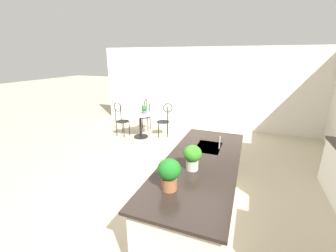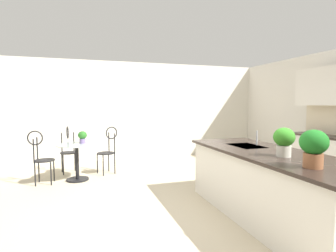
{
  "view_description": "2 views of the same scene",
  "coord_description": "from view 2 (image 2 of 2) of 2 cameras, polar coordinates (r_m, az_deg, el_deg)",
  "views": [
    {
      "loc": [
        3.22,
        1.42,
        2.4
      ],
      "look_at": [
        -0.97,
        -0.16,
        0.97
      ],
      "focal_mm": 23.41,
      "sensor_mm": 36.0,
      "label": 1
    },
    {
      "loc": [
        3.17,
        -1.51,
        1.55
      ],
      "look_at": [
        -1.27,
        -0.07,
        1.16
      ],
      "focal_mm": 28.48,
      "sensor_mm": 36.0,
      "label": 2
    }
  ],
  "objects": [
    {
      "name": "potted_plant_on_table",
      "position": [
        5.74,
        -17.84,
        -2.14
      ],
      "size": [
        0.18,
        0.18,
        0.25
      ],
      "color": "#7A669E",
      "rests_on": "bistro_table"
    },
    {
      "name": "chair_by_island",
      "position": [
        5.71,
        -25.56,
        -5.57
      ],
      "size": [
        0.41,
        0.5,
        1.04
      ],
      "color": "black",
      "rests_on": "ground"
    },
    {
      "name": "potted_plant_counter_far",
      "position": [
        2.99,
        28.73,
        -3.78
      ],
      "size": [
        0.27,
        0.27,
        0.38
      ],
      "color": "#9E603D",
      "rests_on": "kitchen_island"
    },
    {
      "name": "chair_near_window",
      "position": [
        6.42,
        -20.53,
        -4.3
      ],
      "size": [
        0.51,
        0.44,
        1.04
      ],
      "color": "black",
      "rests_on": "ground"
    },
    {
      "name": "ground_plane",
      "position": [
        3.84,
        7.21,
        -19.11
      ],
      "size": [
        40.0,
        40.0,
        0.0
      ],
      "primitive_type": "plane",
      "color": "beige"
    },
    {
      "name": "chair_toward_desk",
      "position": [
        6.1,
        -12.71,
        -4.58
      ],
      "size": [
        0.5,
        0.52,
        1.04
      ],
      "color": "black",
      "rests_on": "ground"
    },
    {
      "name": "kitchen_island",
      "position": [
        3.87,
        20.97,
        -11.86
      ],
      "size": [
        2.8,
        1.06,
        0.92
      ],
      "color": "white",
      "rests_on": "ground"
    },
    {
      "name": "bistro_table",
      "position": [
        5.73,
        -18.89,
        -6.6
      ],
      "size": [
        0.8,
        0.8,
        0.74
      ],
      "color": "black",
      "rests_on": "ground"
    },
    {
      "name": "sink_faucet",
      "position": [
        4.29,
        18.47,
        -2.45
      ],
      "size": [
        0.02,
        0.02,
        0.22
      ],
      "primitive_type": "cylinder",
      "color": "#B2B5BA",
      "rests_on": "kitchen_island"
    },
    {
      "name": "wall_left_window",
      "position": [
        7.58,
        -6.51,
        3.22
      ],
      "size": [
        0.12,
        7.8,
        2.7
      ],
      "primitive_type": "cube",
      "color": "silver",
      "rests_on": "ground"
    },
    {
      "name": "potted_plant_counter_near",
      "position": [
        3.47,
        23.58,
        -2.77
      ],
      "size": [
        0.25,
        0.25,
        0.35
      ],
      "color": "beige",
      "rests_on": "kitchen_island"
    }
  ]
}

